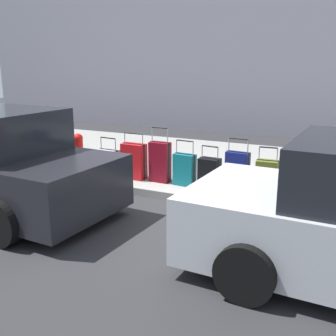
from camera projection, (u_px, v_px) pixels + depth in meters
ground_plane at (175, 202)px, 7.18m from camera, size 40.00×40.00×0.00m
sidewalk_curb at (221, 166)px, 9.34m from camera, size 18.00×5.00×0.14m
suitcase_silver_2 at (299, 185)px, 6.68m from camera, size 0.50×0.22×0.86m
suitcase_olive_3 at (267, 179)px, 6.94m from camera, size 0.37×0.27×0.88m
suitcase_navy_4 at (237, 173)px, 7.10m from camera, size 0.42×0.21×1.00m
suitcase_black_5 at (209, 174)px, 7.33m from camera, size 0.39×0.28×0.82m
suitcase_teal_6 at (185, 170)px, 7.59m from camera, size 0.43×0.24×0.87m
suitcase_maroon_7 at (160, 162)px, 7.81m from camera, size 0.40×0.23×1.07m
suitcase_red_8 at (134, 161)px, 8.03m from camera, size 0.48×0.27×0.92m
suitcase_silver_9 at (109, 162)px, 8.26m from camera, size 0.45×0.27×0.79m
fire_hydrant at (79, 151)px, 8.61m from camera, size 0.39×0.21×0.80m
bollard_post at (55, 153)px, 8.71m from camera, size 0.16×0.16×0.71m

